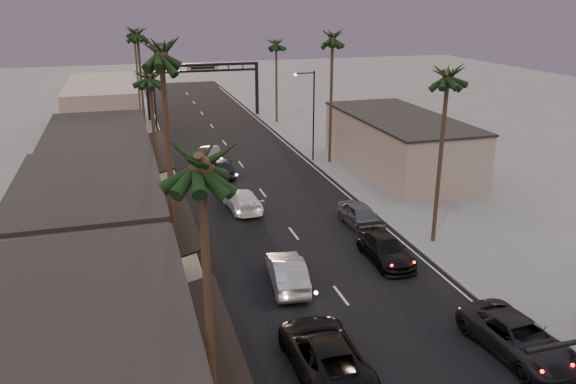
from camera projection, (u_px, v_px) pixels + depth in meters
ground at (255, 182)px, 50.07m from camera, size 200.00×200.00×0.00m
road at (243, 167)px, 54.60m from camera, size 14.00×120.00×0.02m
sidewalk_left at (140, 155)px, 58.39m from camera, size 5.00×92.00×0.12m
sidewalk_right at (312, 143)px, 63.45m from camera, size 5.00×92.00×0.12m
storefront_near at (80, 372)px, 20.32m from camera, size 8.00×12.00×5.50m
storefront_mid at (93, 228)px, 33.01m from camera, size 8.00×14.00×5.50m
storefront_far at (99, 161)px, 47.60m from camera, size 8.00×16.00×5.00m
storefront_dist at (103, 107)px, 68.28m from camera, size 8.00×20.00×6.00m
building_right at (398, 144)px, 52.97m from camera, size 8.00×18.00×5.00m
arch at (203, 77)px, 75.44m from camera, size 15.20×0.40×7.27m
streetlight_right at (311, 109)px, 54.69m from camera, size 2.13×0.30×9.00m
streetlight_left at (157, 95)px, 62.79m from camera, size 2.13×0.30×9.00m
palm_la at (200, 152)px, 15.92m from camera, size 3.20×3.20×13.20m
palm_lb at (161, 46)px, 27.07m from camera, size 3.20×3.20×15.20m
palm_lc at (149, 72)px, 40.72m from camera, size 3.20×3.20×12.20m
palm_ld at (137, 31)px, 57.30m from camera, size 3.20×3.20×14.20m
palm_ra at (449, 70)px, 34.10m from camera, size 3.20×3.20×13.20m
palm_rb at (333, 34)px, 51.91m from camera, size 3.20×3.20×14.20m
palm_rc at (276, 41)px, 70.68m from camera, size 3.20×3.20×12.20m
palm_far at (134, 29)px, 78.55m from camera, size 3.20×3.20×13.20m
oncoming_pickup at (324, 352)px, 24.59m from camera, size 3.03×6.45×1.78m
oncoming_silver at (287, 272)px, 31.85m from camera, size 2.43×5.40×1.72m
oncoming_white at (242, 200)px, 43.43m from camera, size 2.65×5.60×1.58m
oncoming_dgrey at (222, 167)px, 51.71m from camera, size 2.15×5.04×1.70m
oncoming_grey_far at (211, 153)px, 56.66m from camera, size 1.62×4.59×1.51m
curbside_near at (518, 337)px, 25.75m from camera, size 3.34×6.29×1.68m
curbside_black at (385, 249)px, 34.92m from camera, size 2.30×5.49×1.58m
curbside_grey at (361, 216)px, 40.09m from camera, size 2.21×5.01×1.68m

